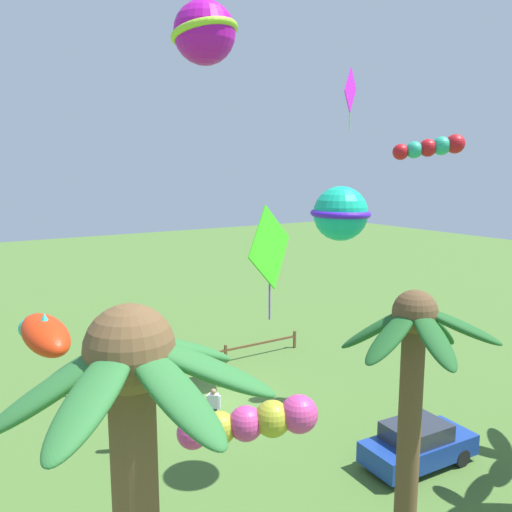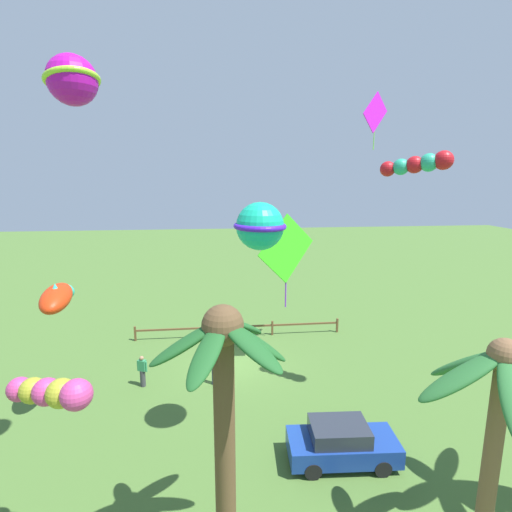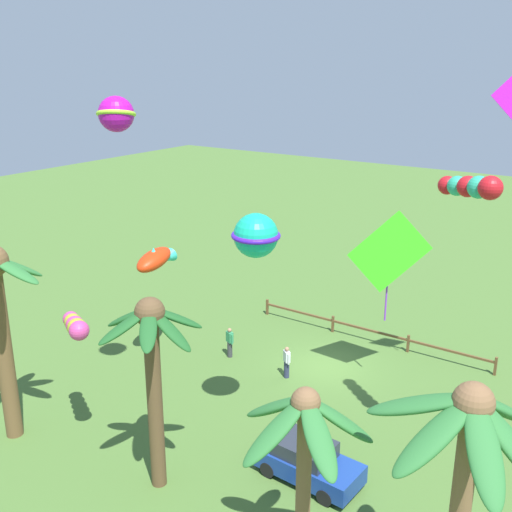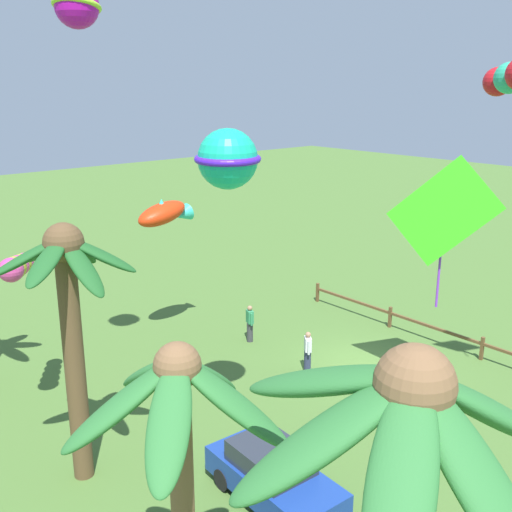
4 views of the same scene
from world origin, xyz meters
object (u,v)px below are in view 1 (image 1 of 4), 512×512
object	(u,v)px
parked_car_0	(418,444)
kite_diamond_6	(350,91)
palm_tree_3	(413,377)
kite_tube_0	(431,147)
kite_tube_1	(253,422)
kite_diamond_5	(270,248)
kite_fish_4	(44,334)
kite_ball_3	(204,33)
palm_tree_2	(135,465)
spectator_0	(214,408)
spectator_1	(122,430)
kite_ball_2	(341,214)

from	to	relation	value
parked_car_0	kite_diamond_6	distance (m)	15.51
palm_tree_3	kite_tube_0	distance (m)	11.72
kite_tube_0	kite_tube_1	world-z (taller)	kite_tube_0
kite_diamond_5	kite_diamond_6	bearing A→B (deg)	-178.52
parked_car_0	kite_diamond_5	distance (m)	9.81
palm_tree_3	kite_fish_4	size ratio (longest dim) A/B	2.63
kite_tube_0	kite_diamond_6	bearing A→B (deg)	-91.22
kite_tube_0	kite_ball_3	distance (m)	12.61
kite_diamond_6	palm_tree_2	bearing A→B (deg)	39.41
kite_tube_1	kite_diamond_6	world-z (taller)	kite_diamond_6
spectator_0	spectator_1	size ratio (longest dim) A/B	1.00
spectator_1	kite_ball_3	xyz separation A→B (m)	(-0.01, 6.67, 11.80)
palm_tree_3	spectator_1	xyz separation A→B (m)	(3.81, -9.35, -4.31)
kite_ball_3	kite_diamond_5	bearing A→B (deg)	-131.05
kite_fish_4	kite_tube_0	bearing A→B (deg)	177.28
spectator_1	kite_fish_4	size ratio (longest dim) A/B	0.58
spectator_1	kite_ball_3	bearing A→B (deg)	90.08
spectator_0	kite_tube_1	distance (m)	10.60
kite_ball_2	kite_fish_4	size ratio (longest dim) A/B	0.92
spectator_1	kite_diamond_6	xyz separation A→B (m)	(-11.98, -1.99, 12.55)
kite_fish_4	spectator_0	bearing A→B (deg)	-162.28
spectator_1	kite_tube_1	xyz separation A→B (m)	(0.34, 9.10, 4.23)
palm_tree_3	kite_ball_2	size ratio (longest dim) A/B	2.85
parked_car_0	kite_tube_0	size ratio (longest dim) A/B	1.67
parked_car_0	kite_ball_2	size ratio (longest dim) A/B	1.59
kite_tube_1	kite_diamond_5	xyz separation A→B (m)	(-7.78, -10.97, 1.36)
kite_tube_1	kite_ball_2	bearing A→B (deg)	-144.84
kite_tube_1	kite_tube_0	bearing A→B (deg)	-152.97
palm_tree_2	kite_tube_0	xyz separation A→B (m)	(-14.99, -7.54, 4.94)
palm_tree_2	kite_diamond_5	size ratio (longest dim) A/B	1.59
parked_car_0	kite_ball_2	bearing A→B (deg)	-17.69
kite_tube_0	kite_diamond_5	size ratio (longest dim) A/B	0.47
spectator_1	palm_tree_3	bearing A→B (deg)	112.18
kite_diamond_5	kite_diamond_6	world-z (taller)	kite_diamond_6
spectator_1	kite_tube_0	world-z (taller)	kite_tube_0
kite_tube_1	kite_diamond_6	size ratio (longest dim) A/B	0.83
palm_tree_2	kite_tube_1	size ratio (longest dim) A/B	3.31
spectator_0	kite_diamond_5	size ratio (longest dim) A/B	0.31
kite_diamond_6	kite_tube_0	bearing A→B (deg)	88.78
spectator_0	kite_tube_0	size ratio (longest dim) A/B	0.67
palm_tree_2	kite_fish_4	bearing A→B (deg)	-92.62
kite_diamond_5	kite_diamond_6	distance (m)	8.31
palm_tree_3	kite_diamond_5	bearing A→B (deg)	-107.95
parked_car_0	kite_fish_4	bearing A→B (deg)	-20.11
kite_diamond_5	spectator_0	bearing A→B (deg)	27.56
palm_tree_3	kite_ball_3	xyz separation A→B (m)	(3.80, -2.68, 7.49)
parked_car_0	kite_ball_3	world-z (taller)	kite_ball_3
spectator_1	palm_tree_2	bearing A→B (deg)	73.34
parked_car_0	kite_fish_4	distance (m)	12.37
spectator_1	kite_ball_3	size ratio (longest dim) A/B	0.79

